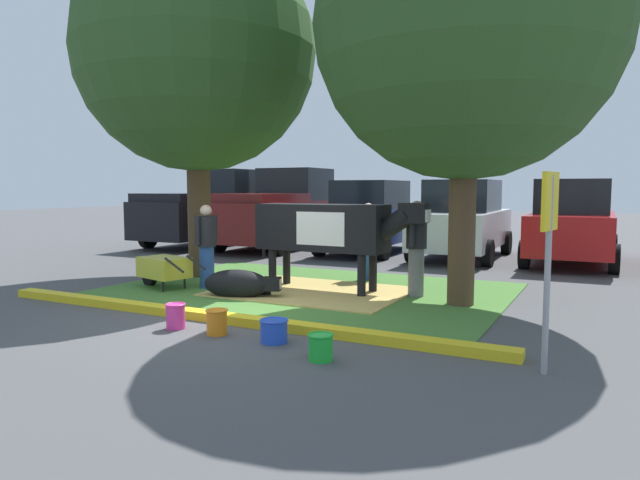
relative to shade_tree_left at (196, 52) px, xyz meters
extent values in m
plane|color=#4C4C4F|center=(2.76, -2.49, -4.50)|extent=(80.00, 80.00, 0.00)
cube|color=#477A33|center=(2.72, -0.42, -4.49)|extent=(6.81, 4.92, 0.02)
cube|color=yellow|center=(2.72, -3.03, -4.44)|extent=(8.01, 0.24, 0.12)
cube|color=tan|center=(2.92, -0.59, -4.48)|extent=(3.21, 2.41, 0.04)
cylinder|color=#4C3823|center=(0.00, 0.00, -3.07)|extent=(0.47, 0.47, 2.86)
sphere|color=#2D5123|center=(0.00, 0.00, 0.02)|extent=(4.76, 4.76, 4.76)
cylinder|color=#4C3823|center=(5.44, -0.45, -3.20)|extent=(0.41, 0.41, 2.61)
sphere|color=#2D5123|center=(5.44, -0.45, -0.29)|extent=(4.58, 4.58, 4.58)
cube|color=black|center=(3.00, -0.39, -3.37)|extent=(2.30, 0.71, 0.80)
cube|color=white|center=(3.15, -0.39, -3.37)|extent=(0.90, 0.72, 0.56)
cylinder|color=black|center=(4.33, -0.40, -3.27)|extent=(0.64, 0.32, 0.58)
cube|color=black|center=(4.65, -0.40, -3.09)|extent=(0.44, 0.26, 0.32)
cube|color=white|center=(4.85, -0.40, -3.13)|extent=(0.12, 0.20, 0.20)
cylinder|color=black|center=(3.87, -0.15, -4.13)|extent=(0.14, 0.14, 0.73)
cylinder|color=black|center=(3.86, -0.64, -4.13)|extent=(0.14, 0.14, 0.73)
cylinder|color=black|center=(2.14, -0.14, -4.13)|extent=(0.14, 0.14, 0.73)
cylinder|color=black|center=(2.14, -0.63, -4.13)|extent=(0.14, 0.14, 0.73)
cylinder|color=black|center=(1.80, -0.38, -3.62)|extent=(0.06, 0.06, 0.70)
ellipsoid|color=black|center=(2.03, -1.57, -4.26)|extent=(1.19, 0.79, 0.48)
cube|color=black|center=(2.60, -1.39, -4.24)|extent=(0.33, 0.28, 0.22)
cube|color=silver|center=(2.72, -1.35, -4.24)|extent=(0.09, 0.11, 0.16)
cylinder|color=black|center=(2.31, -1.29, -4.44)|extent=(0.36, 0.20, 0.10)
cylinder|color=#23478C|center=(3.24, 1.13, -4.11)|extent=(0.26, 0.26, 0.78)
cylinder|color=#9E7F5B|center=(3.24, 1.13, -3.46)|extent=(0.34, 0.34, 0.53)
sphere|color=tan|center=(3.24, 1.13, -3.09)|extent=(0.21, 0.21, 0.21)
cylinder|color=#9E7F5B|center=(3.46, 1.18, -3.43)|extent=(0.09, 0.09, 0.51)
cylinder|color=#9E7F5B|center=(3.03, 1.09, -3.43)|extent=(0.09, 0.09, 0.51)
cylinder|color=#23478C|center=(1.03, -1.08, -4.11)|extent=(0.26, 0.26, 0.77)
cylinder|color=black|center=(1.03, -1.08, -3.46)|extent=(0.34, 0.34, 0.53)
sphere|color=beige|center=(1.03, -1.08, -3.09)|extent=(0.21, 0.21, 0.21)
cylinder|color=black|center=(1.06, -0.86, -3.43)|extent=(0.09, 0.09, 0.51)
cylinder|color=black|center=(1.01, -1.30, -3.43)|extent=(0.09, 0.09, 0.51)
cylinder|color=slate|center=(4.62, -0.13, -4.09)|extent=(0.26, 0.26, 0.82)
cylinder|color=black|center=(4.62, -0.13, -3.40)|extent=(0.34, 0.34, 0.56)
sphere|color=tan|center=(4.62, -0.13, -3.01)|extent=(0.22, 0.22, 0.22)
cylinder|color=black|center=(4.61, -0.35, -3.37)|extent=(0.09, 0.09, 0.54)
cylinder|color=black|center=(4.64, 0.09, -3.37)|extent=(0.09, 0.09, 0.54)
cube|color=gold|center=(0.38, -1.47, -4.10)|extent=(1.02, 0.81, 0.36)
cylinder|color=black|center=(-0.10, -1.34, -4.32)|extent=(0.37, 0.19, 0.36)
cylinder|color=black|center=(0.61, -1.76, -4.38)|extent=(0.04, 0.04, 0.24)
cylinder|color=black|center=(0.73, -1.33, -4.38)|extent=(0.04, 0.04, 0.24)
cylinder|color=black|center=(0.95, -1.85, -3.98)|extent=(0.52, 0.18, 0.23)
cylinder|color=black|center=(1.07, -1.42, -3.98)|extent=(0.52, 0.18, 0.23)
cylinder|color=#99999E|center=(6.95, -3.34, -3.53)|extent=(0.06, 0.06, 1.94)
cube|color=yellow|center=(6.95, -3.34, -2.81)|extent=(0.11, 0.44, 0.56)
cylinder|color=#EA3893|center=(2.52, -3.60, -4.34)|extent=(0.24, 0.24, 0.32)
torus|color=#EA3893|center=(2.52, -3.60, -4.19)|extent=(0.27, 0.27, 0.02)
cylinder|color=orange|center=(3.18, -3.59, -4.35)|extent=(0.25, 0.25, 0.30)
torus|color=orange|center=(3.18, -3.59, -4.20)|extent=(0.28, 0.28, 0.02)
cylinder|color=blue|center=(4.00, -3.57, -4.37)|extent=(0.32, 0.32, 0.26)
torus|color=blue|center=(4.00, -3.57, -4.24)|extent=(0.34, 0.34, 0.02)
cylinder|color=green|center=(4.81, -3.95, -4.36)|extent=(0.26, 0.26, 0.27)
torus|color=green|center=(4.81, -3.95, -4.23)|extent=(0.28, 0.28, 0.02)
cube|color=black|center=(-3.97, 5.40, -3.63)|extent=(2.09, 5.43, 1.10)
cube|color=black|center=(-3.98, 6.35, -2.58)|extent=(1.87, 1.83, 1.00)
cube|color=black|center=(-3.95, 4.19, -2.96)|extent=(1.94, 2.73, 0.24)
cylinder|color=black|center=(-5.00, 7.14, -4.18)|extent=(0.23, 0.64, 0.64)
cylinder|color=black|center=(-3.00, 7.17, -4.18)|extent=(0.23, 0.64, 0.64)
cylinder|color=black|center=(-4.94, 3.63, -4.18)|extent=(0.23, 0.64, 0.64)
cylinder|color=black|center=(-2.94, 3.66, -4.18)|extent=(0.23, 0.64, 0.64)
cube|color=maroon|center=(-1.42, 5.53, -3.63)|extent=(2.09, 5.43, 1.10)
cube|color=black|center=(-1.44, 6.47, -2.58)|extent=(1.87, 1.83, 1.00)
cube|color=maroon|center=(-1.40, 4.31, -2.96)|extent=(1.94, 2.73, 0.24)
cylinder|color=black|center=(-2.45, 7.26, -4.18)|extent=(0.23, 0.64, 0.64)
cylinder|color=black|center=(-0.45, 7.30, -4.18)|extent=(0.23, 0.64, 0.64)
cylinder|color=black|center=(-2.39, 3.75, -4.18)|extent=(0.23, 0.64, 0.64)
cylinder|color=black|center=(-0.39, 3.79, -4.18)|extent=(0.23, 0.64, 0.64)
cube|color=navy|center=(1.46, 5.64, -3.73)|extent=(1.87, 4.43, 0.90)
cube|color=black|center=(1.46, 5.64, -2.88)|extent=(1.62, 2.23, 0.80)
cylinder|color=black|center=(0.54, 7.05, -4.18)|extent=(0.23, 0.64, 0.64)
cylinder|color=black|center=(2.33, 7.08, -4.18)|extent=(0.23, 0.64, 0.64)
cylinder|color=black|center=(0.58, 4.19, -4.18)|extent=(0.23, 0.64, 0.64)
cylinder|color=black|center=(2.38, 4.22, -4.18)|extent=(0.23, 0.64, 0.64)
cube|color=silver|center=(4.04, 5.57, -3.73)|extent=(1.87, 4.43, 0.90)
cube|color=black|center=(4.04, 5.57, -2.88)|extent=(1.62, 2.23, 0.80)
cylinder|color=black|center=(3.12, 6.98, -4.18)|extent=(0.23, 0.64, 0.64)
cylinder|color=black|center=(4.92, 7.01, -4.18)|extent=(0.23, 0.64, 0.64)
cylinder|color=black|center=(3.17, 4.12, -4.18)|extent=(0.23, 0.64, 0.64)
cylinder|color=black|center=(4.97, 4.15, -4.18)|extent=(0.23, 0.64, 0.64)
cube|color=red|center=(6.63, 5.70, -3.73)|extent=(1.87, 4.43, 0.90)
cube|color=black|center=(6.63, 5.70, -2.88)|extent=(1.62, 2.23, 0.80)
cylinder|color=black|center=(5.71, 7.12, -4.18)|extent=(0.23, 0.64, 0.64)
cylinder|color=black|center=(7.51, 7.15, -4.18)|extent=(0.23, 0.64, 0.64)
cylinder|color=black|center=(5.75, 4.26, -4.18)|extent=(0.23, 0.64, 0.64)
cylinder|color=black|center=(7.55, 4.29, -4.18)|extent=(0.23, 0.64, 0.64)
camera|label=1|loc=(7.49, -9.17, -2.69)|focal=31.98mm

